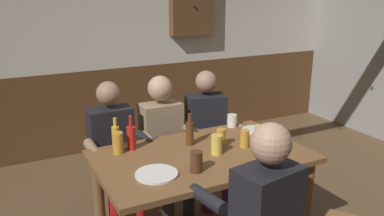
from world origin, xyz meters
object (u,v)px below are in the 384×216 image
at_px(person_3, 257,211).
at_px(bottle_0, 190,132).
at_px(plate_1, 254,130).
at_px(bottle_2, 116,136).
at_px(wall_dart_cabinet, 192,6).
at_px(pint_glass_7, 232,121).
at_px(pint_glass_3, 259,134).
at_px(pint_glass_6, 245,139).
at_px(pint_glass_5, 118,143).
at_px(pint_glass_2, 221,138).
at_px(pint_glass_4, 196,162).
at_px(person_2, 208,131).
at_px(person_0, 115,148).
at_px(bottle_1, 131,137).
at_px(pint_glass_0, 275,139).
at_px(dining_table, 202,169).
at_px(person_1, 165,138).
at_px(pint_glass_1, 217,145).
at_px(plate_0, 157,174).

bearing_deg(person_3, bottle_0, 79.47).
xyz_separation_m(plate_1, bottle_2, (-1.13, 0.16, 0.09)).
bearing_deg(wall_dart_cabinet, pint_glass_7, -106.28).
xyz_separation_m(pint_glass_3, pint_glass_6, (-0.15, -0.02, -0.00)).
bearing_deg(pint_glass_5, pint_glass_2, -17.23).
bearing_deg(bottle_2, pint_glass_4, -60.34).
bearing_deg(person_2, person_0, 11.84).
height_order(pint_glass_2, pint_glass_5, pint_glass_5).
bearing_deg(bottle_0, person_0, 133.54).
height_order(person_3, bottle_1, person_3).
bearing_deg(pint_glass_0, pint_glass_2, 148.72).
xyz_separation_m(dining_table, person_1, (0.00, 0.68, 0.01)).
relative_size(bottle_0, pint_glass_4, 1.79).
bearing_deg(pint_glass_4, pint_glass_7, 43.06).
bearing_deg(person_2, person_3, 83.18).
height_order(person_1, person_2, person_2).
bearing_deg(pint_glass_3, bottle_2, 159.24).
height_order(person_1, bottle_2, person_1).
relative_size(bottle_0, bottle_2, 1.05).
height_order(pint_glass_4, pint_glass_7, pint_glass_4).
distance_m(bottle_1, pint_glass_1, 0.63).
relative_size(plate_1, wall_dart_cabinet, 0.29).
xyz_separation_m(person_3, bottle_0, (0.01, 0.88, 0.19)).
distance_m(bottle_1, wall_dart_cabinet, 2.49).
xyz_separation_m(pint_glass_7, wall_dart_cabinet, (0.52, 1.77, 0.87)).
xyz_separation_m(plate_1, pint_glass_0, (-0.08, -0.37, 0.06)).
distance_m(bottle_1, pint_glass_7, 0.93).
bearing_deg(bottle_2, person_0, 77.53).
xyz_separation_m(person_1, bottle_1, (-0.42, -0.37, 0.21)).
bearing_deg(wall_dart_cabinet, pint_glass_6, -107.17).
bearing_deg(pint_glass_6, pint_glass_4, -158.05).
bearing_deg(dining_table, wall_dart_cabinet, 64.72).
relative_size(person_2, plate_1, 5.83).
height_order(pint_glass_2, pint_glass_6, pint_glass_2).
bearing_deg(person_1, bottle_2, 29.56).
bearing_deg(person_3, bottle_2, 105.63).
bearing_deg(pint_glass_5, dining_table, -28.43).
height_order(pint_glass_2, pint_glass_3, same).
height_order(bottle_1, pint_glass_1, bottle_1).
bearing_deg(person_0, plate_1, 157.32).
relative_size(plate_0, bottle_1, 1.07).
height_order(person_0, pint_glass_6, person_0).
height_order(dining_table, pint_glass_6, pint_glass_6).
height_order(plate_0, plate_1, same).
bearing_deg(person_3, plate_1, 45.70).
height_order(plate_1, bottle_2, bottle_2).
distance_m(person_2, pint_glass_0, 0.85).
bearing_deg(pint_glass_1, person_1, 97.10).
bearing_deg(dining_table, person_0, 123.97).
xyz_separation_m(bottle_0, pint_glass_5, (-0.53, 0.09, -0.02)).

